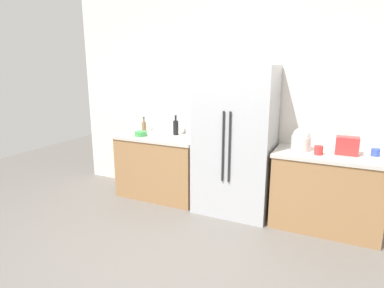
% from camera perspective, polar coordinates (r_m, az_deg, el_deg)
% --- Properties ---
extents(ground_plane, '(9.87, 9.87, 0.00)m').
position_cam_1_polar(ground_plane, '(3.31, -4.84, -20.75)').
color(ground_plane, slate).
extents(kitchen_back_panel, '(4.94, 0.10, 3.02)m').
position_cam_1_polar(kitchen_back_panel, '(4.44, 6.97, 8.95)').
color(kitchen_back_panel, silver).
rests_on(kitchen_back_panel, ground_plane).
extents(counter_left, '(1.21, 0.63, 0.90)m').
position_cam_1_polar(counter_left, '(4.70, -5.59, -3.93)').
color(counter_left, '#9E7247').
rests_on(counter_left, ground_plane).
extents(counter_right, '(1.20, 0.63, 0.90)m').
position_cam_1_polar(counter_right, '(4.09, 22.57, -7.68)').
color(counter_right, '#9E7247').
rests_on(counter_right, ground_plane).
extents(refrigerator, '(0.96, 0.66, 1.88)m').
position_cam_1_polar(refrigerator, '(4.10, 7.57, 0.47)').
color(refrigerator, '#B7BABF').
rests_on(refrigerator, ground_plane).
extents(toaster, '(0.24, 0.14, 0.20)m').
position_cam_1_polar(toaster, '(3.98, 25.72, -0.28)').
color(toaster, red).
rests_on(toaster, counter_right).
extents(rice_cooker, '(0.22, 0.22, 0.27)m').
position_cam_1_polar(rice_cooker, '(3.98, 18.72, 0.72)').
color(rice_cooker, silver).
rests_on(rice_cooker, counter_right).
extents(bottle_a, '(0.08, 0.08, 0.29)m').
position_cam_1_polar(bottle_a, '(4.62, -2.89, 2.97)').
color(bottle_a, black).
rests_on(bottle_a, counter_left).
extents(bottle_b, '(0.07, 0.07, 0.22)m').
position_cam_1_polar(bottle_b, '(4.92, -8.48, 3.13)').
color(bottle_b, brown).
rests_on(bottle_b, counter_left).
extents(cup_a, '(0.09, 0.09, 0.08)m').
position_cam_1_polar(cup_a, '(4.07, 29.66, -1.27)').
color(cup_a, blue).
rests_on(cup_a, counter_right).
extents(cup_b, '(0.09, 0.09, 0.10)m').
position_cam_1_polar(cup_b, '(3.86, 21.45, -1.02)').
color(cup_b, red).
rests_on(cup_b, counter_right).
extents(bowl_a, '(0.17, 0.17, 0.07)m').
position_cam_1_polar(bowl_a, '(4.61, -9.04, 1.82)').
color(bowl_a, green).
rests_on(bowl_a, counter_left).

